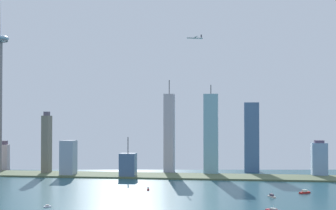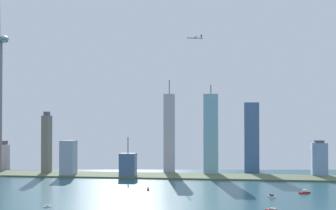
{
  "view_description": "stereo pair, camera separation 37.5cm",
  "coord_description": "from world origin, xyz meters",
  "px_view_note": "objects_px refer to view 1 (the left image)",
  "views": [
    {
      "loc": [
        158.51,
        -385.79,
        104.65
      ],
      "look_at": [
        44.01,
        479.0,
        123.6
      ],
      "focal_mm": 54.76,
      "sensor_mm": 36.0,
      "label": 1
    },
    {
      "loc": [
        158.88,
        -385.74,
        104.65
      ],
      "look_at": [
        44.01,
        479.0,
        123.6
      ],
      "focal_mm": 54.76,
      "sensor_mm": 36.0,
      "label": 2
    }
  ],
  "objects_px": {
    "skyscraper_5": "(68,158)",
    "skyscraper_2": "(252,137)",
    "boat_2": "(47,206)",
    "skyscraper_8": "(47,144)",
    "boat_3": "(148,189)",
    "airplane": "(195,38)",
    "skyscraper_0": "(319,159)",
    "skyscraper_1": "(211,134)",
    "boat_0": "(272,196)",
    "boat_4": "(305,192)",
    "boat_5": "(273,210)",
    "skyscraper_9": "(128,165)",
    "skyscraper_6": "(169,133)",
    "skyscraper_4": "(4,156)"
  },
  "relations": [
    {
      "from": "skyscraper_6",
      "to": "boat_5",
      "type": "bearing_deg",
      "value": -66.42
    },
    {
      "from": "skyscraper_6",
      "to": "skyscraper_9",
      "type": "distance_m",
      "value": 118.8
    },
    {
      "from": "skyscraper_1",
      "to": "airplane",
      "type": "xyz_separation_m",
      "value": [
        -26.61,
        -30.03,
        169.47
      ]
    },
    {
      "from": "skyscraper_1",
      "to": "skyscraper_5",
      "type": "relative_size",
      "value": 2.6
    },
    {
      "from": "skyscraper_6",
      "to": "skyscraper_8",
      "type": "height_order",
      "value": "skyscraper_6"
    },
    {
      "from": "skyscraper_0",
      "to": "skyscraper_2",
      "type": "relative_size",
      "value": 0.48
    },
    {
      "from": "skyscraper_8",
      "to": "boat_4",
      "type": "height_order",
      "value": "skyscraper_8"
    },
    {
      "from": "skyscraper_5",
      "to": "skyscraper_9",
      "type": "distance_m",
      "value": 109.36
    },
    {
      "from": "skyscraper_5",
      "to": "skyscraper_2",
      "type": "bearing_deg",
      "value": 18.8
    },
    {
      "from": "skyscraper_6",
      "to": "boat_4",
      "type": "xyz_separation_m",
      "value": [
        215.11,
        -233.4,
        -71.15
      ]
    },
    {
      "from": "skyscraper_1",
      "to": "boat_0",
      "type": "xyz_separation_m",
      "value": [
        89.88,
        -246.58,
        -70.68
      ]
    },
    {
      "from": "skyscraper_4",
      "to": "skyscraper_8",
      "type": "height_order",
      "value": "skyscraper_8"
    },
    {
      "from": "boat_0",
      "to": "boat_3",
      "type": "relative_size",
      "value": 2.33
    },
    {
      "from": "skyscraper_8",
      "to": "boat_4",
      "type": "xyz_separation_m",
      "value": [
        433.06,
        -181.01,
        -52.26
      ]
    },
    {
      "from": "skyscraper_5",
      "to": "boat_0",
      "type": "relative_size",
      "value": 3.42
    },
    {
      "from": "skyscraper_1",
      "to": "skyscraper_8",
      "type": "bearing_deg",
      "value": -174.73
    },
    {
      "from": "skyscraper_2",
      "to": "boat_3",
      "type": "relative_size",
      "value": 16.71
    },
    {
      "from": "skyscraper_2",
      "to": "skyscraper_8",
      "type": "height_order",
      "value": "skyscraper_2"
    },
    {
      "from": "skyscraper_5",
      "to": "boat_5",
      "type": "xyz_separation_m",
      "value": [
        331.45,
        -295.69,
        -29.43
      ]
    },
    {
      "from": "skyscraper_2",
      "to": "skyscraper_4",
      "type": "bearing_deg",
      "value": -176.72
    },
    {
      "from": "boat_0",
      "to": "boat_2",
      "type": "relative_size",
      "value": 2.12
    },
    {
      "from": "boat_5",
      "to": "skyscraper_2",
      "type": "bearing_deg",
      "value": 132.56
    },
    {
      "from": "skyscraper_1",
      "to": "boat_3",
      "type": "xyz_separation_m",
      "value": [
        -78.81,
        -205.91,
        -70.6
      ]
    },
    {
      "from": "boat_4",
      "to": "skyscraper_0",
      "type": "bearing_deg",
      "value": 40.67
    },
    {
      "from": "skyscraper_9",
      "to": "skyscraper_2",
      "type": "bearing_deg",
      "value": 29.26
    },
    {
      "from": "skyscraper_2",
      "to": "skyscraper_9",
      "type": "height_order",
      "value": "skyscraper_2"
    },
    {
      "from": "skyscraper_6",
      "to": "boat_5",
      "type": "height_order",
      "value": "skyscraper_6"
    },
    {
      "from": "skyscraper_9",
      "to": "boat_0",
      "type": "xyz_separation_m",
      "value": [
        228.17,
        -183.06,
        -19.18
      ]
    },
    {
      "from": "skyscraper_0",
      "to": "skyscraper_8",
      "type": "relative_size",
      "value": 0.56
    },
    {
      "from": "skyscraper_8",
      "to": "boat_3",
      "type": "xyz_separation_m",
      "value": [
        217.9,
        -178.54,
        -52.49
      ]
    },
    {
      "from": "boat_4",
      "to": "boat_5",
      "type": "xyz_separation_m",
      "value": [
        -51.63,
        -141.19,
        -0.3
      ]
    },
    {
      "from": "skyscraper_8",
      "to": "boat_4",
      "type": "bearing_deg",
      "value": -22.68
    },
    {
      "from": "skyscraper_8",
      "to": "boat_4",
      "type": "distance_m",
      "value": 472.27
    },
    {
      "from": "skyscraper_2",
      "to": "skyscraper_5",
      "type": "height_order",
      "value": "skyscraper_2"
    },
    {
      "from": "skyscraper_1",
      "to": "skyscraper_2",
      "type": "distance_m",
      "value": 92.31
    },
    {
      "from": "skyscraper_8",
      "to": "boat_0",
      "type": "height_order",
      "value": "skyscraper_8"
    },
    {
      "from": "boat_3",
      "to": "airplane",
      "type": "relative_size",
      "value": 0.28
    },
    {
      "from": "boat_5",
      "to": "skyscraper_9",
      "type": "bearing_deg",
      "value": 168.93
    },
    {
      "from": "skyscraper_8",
      "to": "skyscraper_4",
      "type": "bearing_deg",
      "value": 152.65
    },
    {
      "from": "skyscraper_4",
      "to": "boat_5",
      "type": "bearing_deg",
      "value": -37.71
    },
    {
      "from": "skyscraper_6",
      "to": "skyscraper_0",
      "type": "bearing_deg",
      "value": -6.64
    },
    {
      "from": "boat_0",
      "to": "boat_5",
      "type": "height_order",
      "value": "boat_0"
    },
    {
      "from": "boat_4",
      "to": "boat_0",
      "type": "bearing_deg",
      "value": -175.71
    },
    {
      "from": "skyscraper_0",
      "to": "boat_0",
      "type": "bearing_deg",
      "value": -112.1
    },
    {
      "from": "skyscraper_5",
      "to": "skyscraper_6",
      "type": "distance_m",
      "value": 190.27
    },
    {
      "from": "boat_5",
      "to": "boat_4",
      "type": "bearing_deg",
      "value": 110.91
    },
    {
      "from": "boat_2",
      "to": "skyscraper_8",
      "type": "bearing_deg",
      "value": 80.47
    },
    {
      "from": "skyscraper_9",
      "to": "boat_2",
      "type": "distance_m",
      "value": 294.22
    },
    {
      "from": "boat_4",
      "to": "skyscraper_9",
      "type": "bearing_deg",
      "value": 117.06
    },
    {
      "from": "boat_5",
      "to": "skyscraper_8",
      "type": "bearing_deg",
      "value": -179.19
    }
  ]
}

